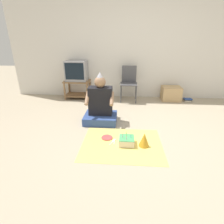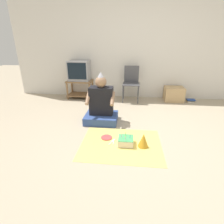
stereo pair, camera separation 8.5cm
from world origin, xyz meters
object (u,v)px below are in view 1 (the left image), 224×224
at_px(cardboard_box_stack, 171,93).
at_px(party_hat_blue, 144,140).
at_px(folding_chair, 129,81).
at_px(birthday_cake, 127,141).
at_px(person_seated, 101,106).
at_px(book_pile, 187,100).
at_px(paper_plate, 107,137).
at_px(tv, 76,71).

height_order(cardboard_box_stack, party_hat_blue, cardboard_box_stack).
distance_m(folding_chair, birthday_cake, 2.11).
relative_size(person_seated, birthday_cake, 4.19).
distance_m(folding_chair, party_hat_blue, 2.14).
bearing_deg(book_pile, paper_plate, -133.34).
bearing_deg(cardboard_box_stack, birthday_cake, -117.49).
xyz_separation_m(folding_chair, person_seated, (-0.53, -1.30, -0.19)).
bearing_deg(folding_chair, party_hat_blue, -84.54).
relative_size(tv, folding_chair, 0.61).
bearing_deg(book_pile, folding_chair, -179.78).
xyz_separation_m(book_pile, party_hat_blue, (-1.27, -2.10, 0.07)).
xyz_separation_m(folding_chair, party_hat_blue, (0.20, -2.10, -0.38)).
bearing_deg(tv, folding_chair, -3.69).
height_order(folding_chair, birthday_cake, folding_chair).
height_order(book_pile, birthday_cake, birthday_cake).
bearing_deg(book_pile, party_hat_blue, -121.11).
bearing_deg(cardboard_box_stack, party_hat_blue, -111.75).
bearing_deg(person_seated, cardboard_box_stack, 40.83).
distance_m(book_pile, birthday_cake, 2.57).
height_order(tv, cardboard_box_stack, tv).
bearing_deg(paper_plate, party_hat_blue, -17.86).
relative_size(tv, party_hat_blue, 2.59).
bearing_deg(paper_plate, tv, 115.66).
bearing_deg(folding_chair, person_seated, -111.99).
relative_size(cardboard_box_stack, party_hat_blue, 2.28).
height_order(person_seated, paper_plate, person_seated).
distance_m(birthday_cake, party_hat_blue, 0.25).
height_order(person_seated, birthday_cake, person_seated).
bearing_deg(paper_plate, book_pile, 46.66).
height_order(cardboard_box_stack, book_pile, cardboard_box_stack).
bearing_deg(party_hat_blue, paper_plate, 162.14).
xyz_separation_m(tv, party_hat_blue, (1.51, -2.18, -0.60)).
distance_m(person_seated, party_hat_blue, 1.09).
bearing_deg(person_seated, folding_chair, 68.01).
bearing_deg(folding_chair, book_pile, 0.22).
distance_m(tv, paper_plate, 2.33).
xyz_separation_m(birthday_cake, party_hat_blue, (0.25, -0.03, 0.05)).
bearing_deg(birthday_cake, folding_chair, 88.69).
distance_m(folding_chair, book_pile, 1.54).
xyz_separation_m(party_hat_blue, paper_plate, (-0.55, 0.18, -0.09)).
distance_m(cardboard_box_stack, paper_plate, 2.45).
bearing_deg(cardboard_box_stack, paper_plate, -125.37).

